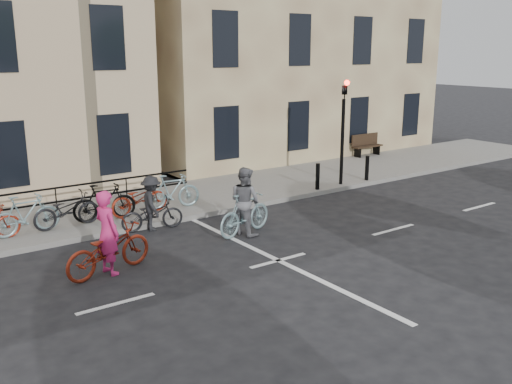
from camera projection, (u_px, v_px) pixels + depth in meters
ground at (278, 261)px, 13.35m from camera, size 120.00×120.00×0.00m
sidewalk at (32, 225)px, 15.79m from camera, size 46.00×4.00×0.15m
building_east at (261, 20)px, 27.17m from camera, size 14.00×10.00×12.00m
traffic_light at (343, 119)px, 19.68m from camera, size 0.18×0.30×3.90m
bollard_east at (318, 176)px, 19.38m from camera, size 0.14×0.14×0.90m
bollard_west at (367, 168)px, 20.74m from camera, size 0.14×0.14×0.90m
bench at (366, 144)px, 25.50m from camera, size 1.60×0.41×0.97m
parked_bikes at (45, 212)px, 14.97m from camera, size 9.35×1.23×1.05m
cyclist_pink at (108, 245)px, 12.46m from camera, size 2.23×1.19×1.88m
cyclist_grey at (245, 207)px, 15.10m from camera, size 1.96×1.02×1.83m
cyclist_dark at (152, 209)px, 15.47m from camera, size 1.78×1.07×1.51m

